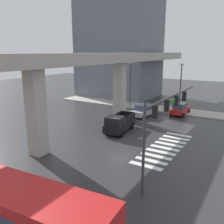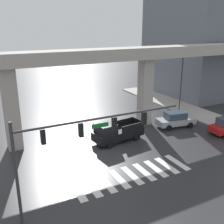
% 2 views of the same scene
% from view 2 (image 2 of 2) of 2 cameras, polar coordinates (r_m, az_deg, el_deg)
% --- Properties ---
extents(ground_plane, '(120.00, 120.00, 0.00)m').
position_cam_2_polar(ground_plane, '(25.00, -1.94, -7.85)').
color(ground_plane, '#2D2D30').
extents(crosswalk_stripes, '(9.35, 2.80, 0.01)m').
position_cam_2_polar(crosswalk_stripes, '(21.01, 4.26, -13.26)').
color(crosswalk_stripes, silver).
rests_on(crosswalk_stripes, ground).
extents(elevated_overpass, '(59.96, 2.60, 8.69)m').
position_cam_2_polar(elevated_overpass, '(26.31, -5.82, 10.65)').
color(elevated_overpass, '#ADA89E').
rests_on(elevated_overpass, ground).
extents(sidewalk_east, '(4.00, 36.00, 0.15)m').
position_cam_2_polar(sidewalk_east, '(35.12, 19.67, -1.05)').
color(sidewalk_east, '#ADA89E').
rests_on(sidewalk_east, ground).
extents(pickup_truck, '(5.30, 2.57, 2.08)m').
position_cam_2_polar(pickup_truck, '(26.08, 0.79, -4.33)').
color(pickup_truck, black).
rests_on(pickup_truck, ground).
extents(sedan_silver, '(4.53, 2.48, 1.72)m').
position_cam_2_polar(sedan_silver, '(30.83, 13.39, -1.53)').
color(sedan_silver, '#A8AAAF').
rests_on(sedan_silver, ground).
extents(traffic_signal_mast, '(10.89, 0.32, 6.20)m').
position_cam_2_polar(traffic_signal_mast, '(15.83, -7.10, -5.23)').
color(traffic_signal_mast, '#38383D').
rests_on(traffic_signal_mast, ground).
extents(street_lamp_mid_block, '(0.44, 0.70, 7.24)m').
position_cam_2_polar(street_lamp_mid_block, '(35.89, 14.59, 7.23)').
color(street_lamp_mid_block, '#38383D').
rests_on(street_lamp_mid_block, ground).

